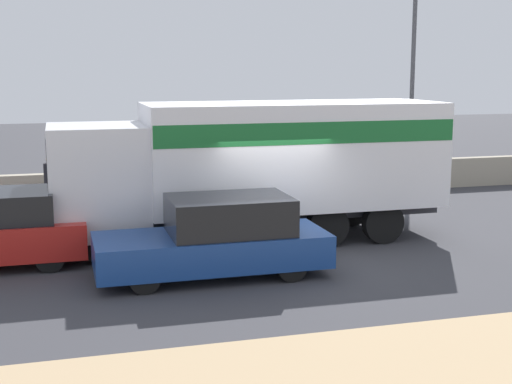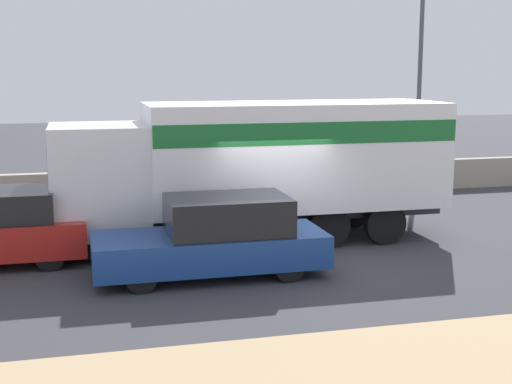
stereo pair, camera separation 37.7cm
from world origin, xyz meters
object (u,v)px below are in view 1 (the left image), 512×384
object	(u,v)px
car_hatchback	(218,238)
pedestrian	(51,185)
box_truck	(260,159)
street_lamp	(413,67)

from	to	relation	value
car_hatchback	pedestrian	distance (m)	7.27
car_hatchback	box_truck	bearing A→B (deg)	-122.35
car_hatchback	pedestrian	xyz separation A→B (m)	(-3.13, 6.56, 0.13)
box_truck	car_hatchback	xyz separation A→B (m)	(-1.58, -2.49, -1.20)
street_lamp	car_hatchback	size ratio (longest dim) A/B	1.55
pedestrian	car_hatchback	bearing A→B (deg)	-64.50
car_hatchback	pedestrian	size ratio (longest dim) A/B	2.65
street_lamp	car_hatchback	world-z (taller)	street_lamp
box_truck	pedestrian	xyz separation A→B (m)	(-4.71, 4.07, -1.07)
car_hatchback	pedestrian	bearing A→B (deg)	-64.50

